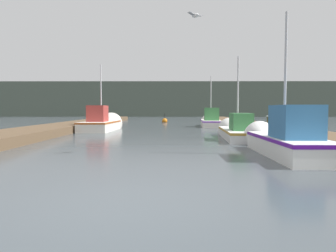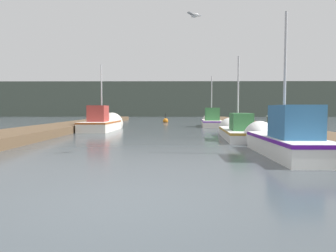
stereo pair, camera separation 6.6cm
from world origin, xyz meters
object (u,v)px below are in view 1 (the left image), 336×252
at_px(fishing_boat_1, 236,130).
at_px(mooring_piling_0, 270,128).
at_px(fishing_boat_2, 103,123).
at_px(channel_buoy, 165,121).
at_px(fishing_boat_0, 283,139).
at_px(fishing_boat_3, 211,121).
at_px(mooring_piling_1, 278,127).
at_px(seagull_1, 195,15).

height_order(fishing_boat_1, mooring_piling_0, fishing_boat_1).
distance_m(fishing_boat_2, channel_buoy, 12.49).
distance_m(fishing_boat_0, fishing_boat_3, 15.58).
distance_m(fishing_boat_2, mooring_piling_1, 11.92).
distance_m(mooring_piling_1, channel_buoy, 20.26).
distance_m(fishing_boat_1, fishing_boat_2, 9.42).
distance_m(fishing_boat_1, fishing_boat_3, 10.01).
bearing_deg(seagull_1, mooring_piling_1, 178.43).
xyz_separation_m(fishing_boat_2, channel_buoy, (4.00, 11.83, -0.30)).
relative_size(fishing_boat_1, fishing_boat_3, 1.05).
xyz_separation_m(fishing_boat_1, fishing_boat_3, (0.06, 10.01, 0.08)).
xyz_separation_m(fishing_boat_0, fishing_boat_1, (-0.23, 5.56, -0.14)).
bearing_deg(mooring_piling_0, fishing_boat_1, 124.81).
xyz_separation_m(fishing_boat_1, fishing_boat_2, (-7.90, 5.13, 0.11)).
height_order(fishing_boat_0, fishing_boat_2, fishing_boat_0).
height_order(mooring_piling_0, seagull_1, seagull_1).
bearing_deg(channel_buoy, mooring_piling_1, -75.67).
bearing_deg(fishing_boat_0, fishing_boat_1, 92.98).
bearing_deg(seagull_1, mooring_piling_0, -173.28).
relative_size(fishing_boat_0, fishing_boat_1, 0.86).
xyz_separation_m(fishing_boat_1, channel_buoy, (-3.90, 16.96, -0.19)).
xyz_separation_m(fishing_boat_0, mooring_piling_1, (0.89, 2.90, 0.21)).
relative_size(fishing_boat_0, mooring_piling_0, 4.52).
bearing_deg(mooring_piling_1, fishing_boat_1, 112.74).
height_order(fishing_boat_3, mooring_piling_1, fishing_boat_3).
xyz_separation_m(fishing_boat_2, fishing_boat_3, (7.96, 4.88, -0.03)).
bearing_deg(fishing_boat_2, seagull_1, -61.26).
height_order(fishing_boat_2, seagull_1, fishing_boat_2).
bearing_deg(fishing_boat_1, mooring_piling_0, -51.22).
distance_m(fishing_boat_3, seagull_1, 16.38).
bearing_deg(fishing_boat_2, fishing_boat_0, -50.23).
distance_m(fishing_boat_1, channel_buoy, 17.40).
relative_size(fishing_boat_0, channel_buoy, 4.76).
relative_size(fishing_boat_2, mooring_piling_0, 4.71).
xyz_separation_m(fishing_boat_0, mooring_piling_0, (0.91, 3.93, 0.08)).
bearing_deg(channel_buoy, seagull_1, -86.66).
bearing_deg(fishing_boat_0, channel_buoy, 101.01).
distance_m(fishing_boat_0, fishing_boat_2, 13.43).
relative_size(mooring_piling_1, channel_buoy, 1.29).
xyz_separation_m(fishing_boat_2, seagull_1, (5.32, -10.81, 3.83)).
bearing_deg(fishing_boat_0, mooring_piling_1, 73.55).
distance_m(fishing_boat_2, seagull_1, 12.64).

